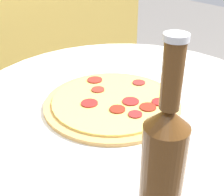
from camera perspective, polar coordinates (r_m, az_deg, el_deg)
table at (r=0.93m, az=2.43°, el=-10.61°), size 0.85×0.85×0.74m
pizza at (r=0.79m, az=0.05°, el=-0.77°), size 0.34×0.34×0.02m
beer_bottle at (r=0.45m, az=9.35°, el=-11.56°), size 0.06×0.06×0.30m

